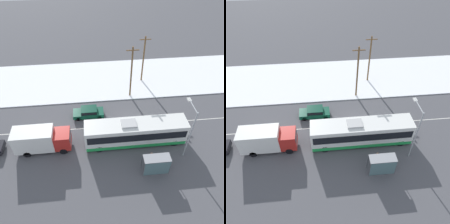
% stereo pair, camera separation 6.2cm
% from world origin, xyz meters
% --- Properties ---
extents(ground_plane, '(120.00, 120.00, 0.00)m').
position_xyz_m(ground_plane, '(0.00, 0.00, 0.00)').
color(ground_plane, '#4C4C51').
extents(snow_lot, '(80.00, 11.95, 0.12)m').
position_xyz_m(snow_lot, '(0.00, 11.41, 0.06)').
color(snow_lot, white).
rests_on(snow_lot, ground_plane).
extents(lane_marking_center, '(60.00, 0.12, 0.00)m').
position_xyz_m(lane_marking_center, '(0.00, 0.00, 0.00)').
color(lane_marking_center, silver).
rests_on(lane_marking_center, ground_plane).
extents(city_bus, '(12.37, 2.57, 3.45)m').
position_xyz_m(city_bus, '(0.43, -2.91, 1.68)').
color(city_bus, white).
rests_on(city_bus, ground_plane).
extents(box_truck, '(6.60, 2.30, 3.21)m').
position_xyz_m(box_truck, '(-10.96, -2.90, 1.76)').
color(box_truck, silver).
rests_on(box_truck, ground_plane).
extents(sedan_car, '(4.28, 1.80, 1.40)m').
position_xyz_m(sedan_car, '(-5.24, 2.40, 0.77)').
color(sedan_car, '#0F4733').
rests_on(sedan_car, ground_plane).
extents(pedestrian_at_stop, '(0.56, 0.25, 1.56)m').
position_xyz_m(pedestrian_at_stop, '(1.72, -6.08, 0.96)').
color(pedestrian_at_stop, '#23232D').
rests_on(pedestrian_at_stop, ground_plane).
extents(bus_shelter, '(2.92, 1.20, 2.40)m').
position_xyz_m(bus_shelter, '(1.90, -7.64, 1.68)').
color(bus_shelter, gray).
rests_on(bus_shelter, ground_plane).
extents(streetlamp, '(0.36, 2.65, 7.07)m').
position_xyz_m(streetlamp, '(5.77, -5.20, 4.50)').
color(streetlamp, '#9EA3A8').
rests_on(streetlamp, ground_plane).
extents(utility_pole_roadside, '(1.80, 0.24, 8.32)m').
position_xyz_m(utility_pole_roadside, '(1.35, 6.42, 4.35)').
color(utility_pole_roadside, brown).
rests_on(utility_pole_roadside, ground_plane).
extents(utility_pole_snowlot, '(1.80, 0.24, 7.93)m').
position_xyz_m(utility_pole_snowlot, '(4.00, 10.41, 4.15)').
color(utility_pole_snowlot, brown).
rests_on(utility_pole_snowlot, ground_plane).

